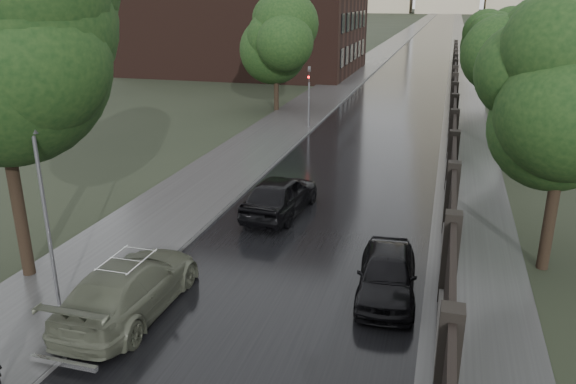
% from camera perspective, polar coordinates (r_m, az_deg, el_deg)
% --- Properties ---
extents(ground, '(800.00, 800.00, 0.00)m').
position_cam_1_polar(ground, '(13.19, -6.30, -18.85)').
color(ground, black).
rests_on(ground, ground).
extents(road, '(8.00, 420.00, 0.02)m').
position_cam_1_polar(road, '(199.75, 15.30, 16.29)').
color(road, black).
rests_on(road, ground).
extents(sidewalk_left, '(4.00, 420.00, 0.16)m').
position_cam_1_polar(sidewalk_left, '(199.96, 13.51, 16.45)').
color(sidewalk_left, '#2D2D2D').
rests_on(sidewalk_left, ground).
extents(verge_right, '(3.00, 420.00, 0.08)m').
position_cam_1_polar(verge_right, '(199.71, 16.93, 16.15)').
color(verge_right, '#2D2D2D').
rests_on(verge_right, ground).
extents(fence_right, '(0.45, 75.72, 2.70)m').
position_cam_1_polar(fence_right, '(42.16, 16.46, 8.78)').
color(fence_right, '#383533').
rests_on(fence_right, ground).
extents(tree_left_far, '(4.25, 4.25, 7.39)m').
position_cam_1_polar(tree_left_far, '(41.46, -1.23, 15.28)').
color(tree_left_far, black).
rests_on(tree_left_far, ground).
extents(tree_right_a, '(4.08, 4.08, 7.01)m').
position_cam_1_polar(tree_right_a, '(18.14, 26.51, 7.20)').
color(tree_right_a, black).
rests_on(tree_right_a, ground).
extents(tree_right_b, '(4.08, 4.08, 7.01)m').
position_cam_1_polar(tree_right_b, '(31.88, 22.37, 12.16)').
color(tree_right_b, black).
rests_on(tree_right_b, ground).
extents(tree_right_c, '(4.08, 4.08, 7.01)m').
position_cam_1_polar(tree_right_c, '(49.76, 20.38, 14.46)').
color(tree_right_c, black).
rests_on(tree_right_c, ground).
extents(lamp_post, '(0.25, 0.12, 5.11)m').
position_cam_1_polar(lamp_post, '(15.57, -23.31, -2.86)').
color(lamp_post, '#59595E').
rests_on(lamp_post, ground).
extents(traffic_light, '(0.16, 0.32, 4.00)m').
position_cam_1_polar(traffic_light, '(36.01, 2.15, 10.11)').
color(traffic_light, '#59595E').
rests_on(traffic_light, ground).
extents(volga_sedan, '(2.20, 5.27, 1.52)m').
position_cam_1_polar(volga_sedan, '(15.81, -15.80, -9.26)').
color(volga_sedan, '#4B4F3F').
rests_on(volga_sedan, ground).
extents(hatchback_left, '(2.28, 4.78, 1.58)m').
position_cam_1_polar(hatchback_left, '(21.90, -0.80, -0.29)').
color(hatchback_left, black).
rests_on(hatchback_left, ground).
extents(car_right_near, '(1.90, 4.14, 1.37)m').
position_cam_1_polar(car_right_near, '(16.30, 10.02, -8.17)').
color(car_right_near, black).
rests_on(car_right_near, ground).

